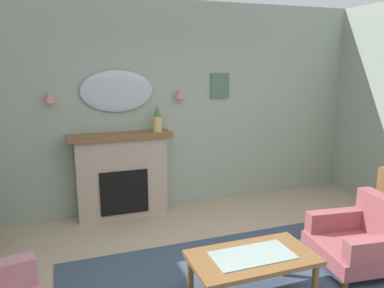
# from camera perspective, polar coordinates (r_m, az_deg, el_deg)

# --- Properties ---
(wall_back) EXTENTS (6.94, 0.10, 2.92)m
(wall_back) POSITION_cam_1_polar(r_m,az_deg,el_deg) (5.36, -4.04, 5.62)
(wall_back) COLOR #93A393
(wall_back) RESTS_ON ground
(fireplace) EXTENTS (1.36, 0.36, 1.16)m
(fireplace) POSITION_cam_1_polar(r_m,az_deg,el_deg) (5.19, -10.60, -4.83)
(fireplace) COLOR tan
(fireplace) RESTS_ON ground
(mantel_vase_left) EXTENTS (0.12, 0.12, 0.37)m
(mantel_vase_left) POSITION_cam_1_polar(r_m,az_deg,el_deg) (5.09, -5.32, 3.75)
(mantel_vase_left) COLOR tan
(mantel_vase_left) RESTS_ON fireplace
(wall_mirror) EXTENTS (0.96, 0.06, 0.56)m
(wall_mirror) POSITION_cam_1_polar(r_m,az_deg,el_deg) (5.11, -11.37, 7.91)
(wall_mirror) COLOR #B2BCC6
(wall_sconce_left) EXTENTS (0.14, 0.14, 0.14)m
(wall_sconce_left) POSITION_cam_1_polar(r_m,az_deg,el_deg) (5.02, -20.97, 6.68)
(wall_sconce_left) COLOR #D17066
(wall_sconce_right) EXTENTS (0.14, 0.14, 0.14)m
(wall_sconce_right) POSITION_cam_1_polar(r_m,az_deg,el_deg) (5.26, -1.99, 7.72)
(wall_sconce_right) COLOR #D17066
(framed_picture) EXTENTS (0.28, 0.03, 0.36)m
(framed_picture) POSITION_cam_1_polar(r_m,az_deg,el_deg) (5.54, 4.30, 8.86)
(framed_picture) COLOR #4C6B56
(coffee_table) EXTENTS (1.10, 0.60, 0.45)m
(coffee_table) POSITION_cam_1_polar(r_m,az_deg,el_deg) (3.47, 9.18, -17.26)
(coffee_table) COLOR brown
(coffee_table) RESTS_ON ground
(armchair_by_coffee_table) EXTENTS (0.91, 0.90, 0.71)m
(armchair_by_coffee_table) POSITION_cam_1_polar(r_m,az_deg,el_deg) (4.38, 24.82, -12.89)
(armchair_by_coffee_table) COLOR #934C51
(armchair_by_coffee_table) RESTS_ON ground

